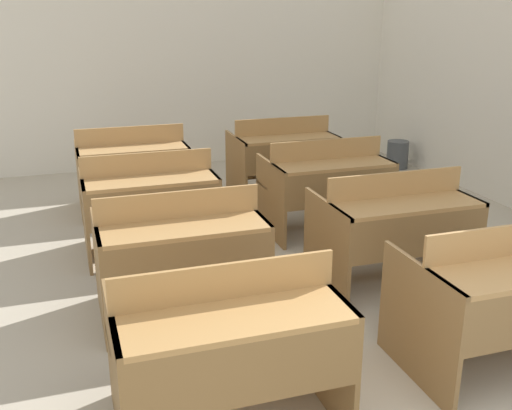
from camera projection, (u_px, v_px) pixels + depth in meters
wall_back at (183, 62)px, 7.85m from camera, size 5.92×0.06×2.74m
bench_front_left at (227, 343)px, 2.93m from camera, size 1.10×0.79×0.89m
bench_front_right at (505, 294)px, 3.44m from camera, size 1.10×0.79×0.89m
bench_second_left at (180, 251)px, 4.05m from camera, size 1.10×0.79×0.89m
bench_second_right at (394, 226)px, 4.51m from camera, size 1.10×0.79×0.89m
bench_third_left at (149, 200)px, 5.11m from camera, size 1.10×0.79×0.89m
bench_third_right at (326, 183)px, 5.62m from camera, size 1.10×0.79×0.89m
bench_back_left at (132, 166)px, 6.22m from camera, size 1.10×0.79×0.89m
bench_back_right at (283, 155)px, 6.72m from camera, size 1.10×0.79×0.89m
wastepaper_bin at (398, 155)px, 7.98m from camera, size 0.28×0.28×0.37m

